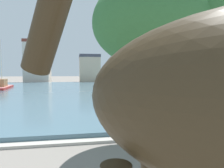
{
  "coord_description": "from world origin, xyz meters",
  "views": [
    {
      "loc": [
        -3.77,
        1.0,
        2.95
      ],
      "look_at": [
        -1.48,
        13.73,
        2.2
      ],
      "focal_mm": 32.92,
      "sensor_mm": 36.0,
      "label": 1
    }
  ],
  "objects_px": {
    "giraffe_statue": "(218,124)",
    "sailboat_red": "(2,87)",
    "sailboat_white": "(170,84)",
    "sailboat_navy": "(181,89)",
    "shade_tree": "(175,19)"
  },
  "relations": [
    {
      "from": "giraffe_statue",
      "to": "sailboat_red",
      "type": "height_order",
      "value": "sailboat_red"
    },
    {
      "from": "giraffe_statue",
      "to": "sailboat_navy",
      "type": "height_order",
      "value": "sailboat_navy"
    },
    {
      "from": "sailboat_white",
      "to": "shade_tree",
      "type": "xyz_separation_m",
      "value": [
        -15.81,
        -32.72,
        4.5
      ]
    },
    {
      "from": "sailboat_red",
      "to": "sailboat_white",
      "type": "bearing_deg",
      "value": 8.17
    },
    {
      "from": "sailboat_white",
      "to": "shade_tree",
      "type": "bearing_deg",
      "value": -115.78
    },
    {
      "from": "sailboat_white",
      "to": "sailboat_red",
      "type": "relative_size",
      "value": 1.02
    },
    {
      "from": "sailboat_white",
      "to": "sailboat_red",
      "type": "xyz_separation_m",
      "value": [
        -31.3,
        -4.49,
        0.12
      ]
    },
    {
      "from": "giraffe_statue",
      "to": "sailboat_red",
      "type": "distance_m",
      "value": 36.96
    },
    {
      "from": "giraffe_statue",
      "to": "shade_tree",
      "type": "xyz_separation_m",
      "value": [
        3.11,
        6.54,
        2.27
      ]
    },
    {
      "from": "sailboat_navy",
      "to": "sailboat_white",
      "type": "xyz_separation_m",
      "value": [
        4.66,
        13.04,
        -0.09
      ]
    },
    {
      "from": "giraffe_statue",
      "to": "sailboat_navy",
      "type": "distance_m",
      "value": 29.92
    },
    {
      "from": "sailboat_navy",
      "to": "sailboat_white",
      "type": "bearing_deg",
      "value": 70.32
    },
    {
      "from": "giraffe_statue",
      "to": "sailboat_red",
      "type": "xyz_separation_m",
      "value": [
        -12.38,
        34.77,
        -2.11
      ]
    },
    {
      "from": "sailboat_white",
      "to": "shade_tree",
      "type": "height_order",
      "value": "sailboat_white"
    },
    {
      "from": "giraffe_statue",
      "to": "sailboat_red",
      "type": "bearing_deg",
      "value": 109.6
    }
  ]
}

